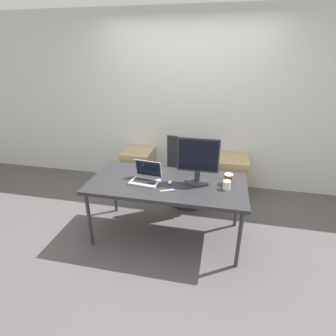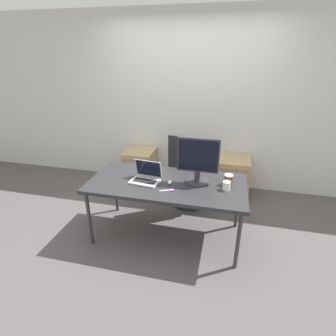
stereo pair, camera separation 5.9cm
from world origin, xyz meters
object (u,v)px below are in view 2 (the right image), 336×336
Objects in this scene: mouse at (170,182)px; coffee_cup_white at (227,186)px; office_chair at (188,179)px; cabinet_right at (233,177)px; laptop_center at (146,177)px; coffee_cup_brown at (228,180)px; cabinet_left at (140,167)px; monitor at (198,162)px.

mouse is 0.72× the size of coffee_cup_white.
office_chair is 15.71× the size of mouse.
office_chair is 1.82× the size of cabinet_right.
cabinet_right is 1.48m from mouse.
laptop_center is 3.58× the size of coffee_cup_white.
laptop_center reaches higher than coffee_cup_brown.
cabinet_left is 1.84m from coffee_cup_brown.
laptop_center is at bearing -128.54° from cabinet_right.
coffee_cup_brown reaches higher than mouse.
office_chair is 1.82× the size of cabinet_left.
coffee_cup_white is at bearing 0.28° from mouse.
cabinet_right is 5.05× the size of coffee_cup_brown.
coffee_cup_brown is at bearing -38.37° from cabinet_left.
laptop_center is 0.87m from coffee_cup_white.
cabinet_right is (1.48, 0.00, 0.00)m from cabinet_left.
cabinet_right is 1.21m from coffee_cup_brown.
mouse is at bearing -96.13° from office_chair.
monitor is at bearing 163.17° from coffee_cup_white.
laptop_center is at bearing 179.91° from coffee_cup_white.
cabinet_left is at bearing 141.63° from coffee_cup_brown.
coffee_cup_brown is at bearing 4.36° from monitor.
monitor is 0.39m from coffee_cup_white.
office_chair is 0.98m from cabinet_left.
office_chair reaches higher than cabinet_right.
cabinet_right is at bearing 35.65° from office_chair.
coffee_cup_brown is (0.02, 0.12, 0.01)m from coffee_cup_white.
coffee_cup_brown is (-0.09, -1.10, 0.48)m from cabinet_right.
monitor reaches higher than coffee_cup_white.
mouse is (-0.70, -1.23, 0.43)m from cabinet_right.
office_chair is at bearing -27.21° from cabinet_left.
cabinet_right is at bearing 60.23° from mouse.
mouse is 0.58× the size of coffee_cup_brown.
cabinet_left is 1.48m from cabinet_right.
coffee_cup_white is at bearing -0.09° from laptop_center.
mouse is (0.27, -0.00, -0.03)m from laptop_center.
cabinet_left is at bearing 138.37° from coffee_cup_white.
office_chair is 0.77m from cabinet_right.
monitor reaches higher than office_chair.
monitor is (-0.42, -1.13, 0.67)m from cabinet_right.
office_chair reaches higher than cabinet_left.
office_chair is at bearing 123.43° from coffee_cup_white.
coffee_cup_white is (0.32, -0.10, -0.20)m from monitor.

